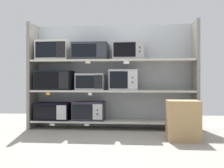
# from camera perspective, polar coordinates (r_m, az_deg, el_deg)

# --- Properties ---
(ground) EXTENTS (6.60, 6.00, 0.02)m
(ground) POSITION_cam_1_polar(r_m,az_deg,el_deg) (3.49, -1.55, -12.20)
(ground) COLOR gray
(back_panel) EXTENTS (2.80, 0.04, 1.73)m
(back_panel) POSITION_cam_1_polar(r_m,az_deg,el_deg) (4.63, 0.26, 1.68)
(back_panel) COLOR #9EA3A8
(back_panel) RESTS_ON ground
(upright_left) EXTENTS (0.05, 0.42, 1.73)m
(upright_left) POSITION_cam_1_polar(r_m,az_deg,el_deg) (4.72, -16.30, 1.65)
(upright_left) COLOR gray
(upright_left) RESTS_ON ground
(upright_right) EXTENTS (0.05, 0.42, 1.73)m
(upright_right) POSITION_cam_1_polar(r_m,az_deg,el_deg) (4.48, 17.18, 1.74)
(upright_right) COLOR gray
(upright_right) RESTS_ON ground
(shelf_0) EXTENTS (2.60, 0.42, 0.03)m
(shelf_0) POSITION_cam_1_polar(r_m,az_deg,el_deg) (4.45, 0.00, -7.81)
(shelf_0) COLOR beige
(shelf_0) RESTS_ON ground
(microwave_0) EXTENTS (0.55, 0.43, 0.28)m
(microwave_0) POSITION_cam_1_polar(r_m,az_deg,el_deg) (4.61, -12.11, -5.58)
(microwave_0) COLOR black
(microwave_0) RESTS_ON shelf_0
(microwave_1) EXTENTS (0.51, 0.37, 0.30)m
(microwave_1) POSITION_cam_1_polar(r_m,az_deg,el_deg) (4.47, -4.87, -5.62)
(microwave_1) COLOR #2E2837
(microwave_1) RESTS_ON shelf_0
(price_tag_0) EXTENTS (0.08, 0.00, 0.04)m
(price_tag_0) POSITION_cam_1_polar(r_m,az_deg,el_deg) (4.43, -12.46, -8.33)
(price_tag_0) COLOR white
(price_tag_1) EXTENTS (0.07, 0.00, 0.03)m
(price_tag_1) POSITION_cam_1_polar(r_m,az_deg,el_deg) (4.30, -5.33, -8.57)
(price_tag_1) COLOR white
(shelf_1) EXTENTS (2.60, 0.42, 0.03)m
(shelf_1) POSITION_cam_1_polar(r_m,az_deg,el_deg) (4.41, 0.00, -1.50)
(shelf_1) COLOR beige
(microwave_2) EXTENTS (0.58, 0.43, 0.32)m
(microwave_2) POSITION_cam_1_polar(r_m,az_deg,el_deg) (4.59, -11.92, 0.76)
(microwave_2) COLOR black
(microwave_2) RESTS_ON shelf_1
(microwave_3) EXTENTS (0.46, 0.38, 0.27)m
(microwave_3) POSITION_cam_1_polar(r_m,az_deg,el_deg) (4.45, -4.49, 0.43)
(microwave_3) COLOR #A1A5A6
(microwave_3) RESTS_ON shelf_1
(microwave_4) EXTENTS (0.45, 0.39, 0.33)m
(microwave_4) POSITION_cam_1_polar(r_m,az_deg,el_deg) (4.39, 2.46, 0.84)
(microwave_4) COLOR #B9B7BD
(microwave_4) RESTS_ON shelf_1
(price_tag_2) EXTENTS (0.07, 0.00, 0.04)m
(price_tag_2) POSITION_cam_1_polar(r_m,az_deg,el_deg) (4.41, -13.29, -2.01)
(price_tag_2) COLOR orange
(price_tag_3) EXTENTS (0.05, 0.00, 0.04)m
(price_tag_3) POSITION_cam_1_polar(r_m,az_deg,el_deg) (4.24, -4.65, -2.11)
(price_tag_3) COLOR white
(shelf_2) EXTENTS (2.60, 0.42, 0.03)m
(shelf_2) POSITION_cam_1_polar(r_m,az_deg,el_deg) (4.42, 0.00, 4.86)
(shelf_2) COLOR beige
(microwave_5) EXTENTS (0.52, 0.35, 0.32)m
(microwave_5) POSITION_cam_1_polar(r_m,az_deg,el_deg) (4.63, -12.27, 6.84)
(microwave_5) COLOR silver
(microwave_5) RESTS_ON shelf_2
(microwave_6) EXTENTS (0.57, 0.42, 0.27)m
(microwave_6) POSITION_cam_1_polar(r_m,az_deg,el_deg) (4.48, -4.50, 6.75)
(microwave_6) COLOR #2D3037
(microwave_6) RESTS_ON shelf_2
(microwave_7) EXTENTS (0.49, 0.42, 0.28)m
(microwave_7) POSITION_cam_1_polar(r_m,az_deg,el_deg) (4.42, 3.49, 6.92)
(microwave_7) COLOR #A3A1A1
(microwave_7) RESTS_ON shelf_2
(price_tag_4) EXTENTS (0.08, 0.00, 0.03)m
(price_tag_4) POSITION_cam_1_polar(r_m,az_deg,el_deg) (4.26, -5.09, 4.55)
(price_tag_4) COLOR beige
(price_tag_5) EXTENTS (0.09, 0.00, 0.04)m
(price_tag_5) POSITION_cam_1_polar(r_m,az_deg,el_deg) (4.19, 3.02, 4.56)
(price_tag_5) COLOR white
(shipping_carton) EXTENTS (0.40, 0.40, 0.51)m
(shipping_carton) POSITION_cam_1_polar(r_m,az_deg,el_deg) (3.67, 14.64, -7.35)
(shipping_carton) COLOR tan
(shipping_carton) RESTS_ON ground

